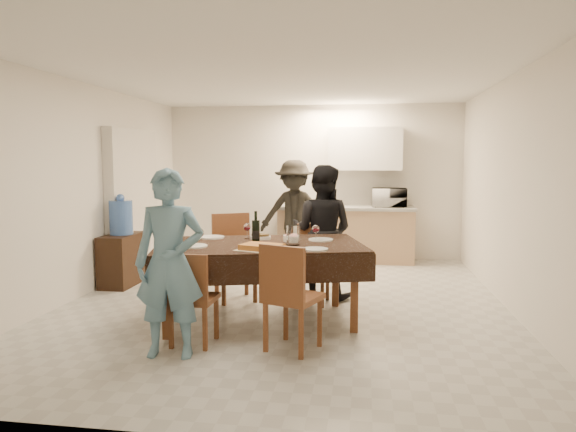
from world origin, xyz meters
name	(u,v)px	position (x,y,z in m)	size (l,w,h in m)	color
floor	(285,302)	(0.00, 0.00, 0.00)	(5.00, 6.00, 0.02)	#B6B7B1
ceiling	(285,75)	(0.00, 0.00, 2.60)	(5.00, 6.00, 0.02)	white
wall_back	(312,182)	(0.00, 3.00, 1.30)	(5.00, 0.02, 2.60)	silver
wall_front	(204,221)	(0.00, -3.00, 1.30)	(5.00, 0.02, 2.60)	silver
wall_left	(82,190)	(-2.50, 0.00, 1.30)	(0.02, 6.00, 2.60)	silver
wall_right	(515,193)	(2.50, 0.00, 1.30)	(0.02, 6.00, 2.60)	silver
stub_partition	(133,203)	(-2.42, 1.20, 1.05)	(0.15, 1.40, 2.10)	silver
kitchen_base_cabinet	(346,235)	(0.60, 2.68, 0.43)	(2.20, 0.60, 0.86)	#A28061
kitchen_worktop	(346,208)	(0.60, 2.68, 0.89)	(2.24, 0.64, 0.05)	#9C9C97
upper_cabinet	(365,149)	(0.90, 2.82, 1.85)	(1.20, 0.34, 0.70)	white
dining_table	(260,247)	(-0.15, -0.72, 0.77)	(2.31, 1.69, 0.81)	black
chair_near_left	(191,289)	(-0.60, -1.55, 0.52)	(0.40, 0.40, 0.46)	brown
chair_near_right	(292,287)	(0.30, -1.56, 0.58)	(0.56, 0.57, 0.51)	brown
chair_far_left	(233,250)	(-0.60, -0.07, 0.62)	(0.63, 0.65, 0.55)	brown
chair_far_right	(310,257)	(0.30, -0.06, 0.55)	(0.45, 0.45, 0.49)	brown
console	(122,260)	(-2.28, 0.54, 0.34)	(0.37, 0.74, 0.68)	black
water_jug	(121,217)	(-2.28, 0.54, 0.91)	(0.30, 0.30, 0.45)	#4777D4
wine_bottle	(256,227)	(-0.20, -0.67, 0.97)	(0.08, 0.08, 0.33)	black
water_pitcher	(293,235)	(0.20, -0.77, 0.91)	(0.13, 0.13, 0.20)	white
savoury_tart	(262,247)	(-0.05, -1.10, 0.84)	(0.44, 0.33, 0.05)	#D17F3D
salad_bowl	(291,238)	(0.15, -0.54, 0.84)	(0.17, 0.17, 0.07)	white
mushroom_dish	(260,238)	(-0.20, -0.44, 0.83)	(0.21, 0.21, 0.04)	white
wine_glass_a	(200,237)	(-0.70, -0.97, 0.90)	(0.08, 0.08, 0.18)	white
wine_glass_b	(316,233)	(0.40, -0.47, 0.89)	(0.08, 0.08, 0.17)	white
wine_glass_c	(247,231)	(-0.35, -0.42, 0.90)	(0.08, 0.08, 0.17)	white
plate_near_left	(193,246)	(-0.75, -1.02, 0.82)	(0.27, 0.27, 0.02)	white
plate_near_right	(315,249)	(0.45, -1.02, 0.82)	(0.24, 0.24, 0.01)	white
plate_far_left	(211,237)	(-0.75, -0.42, 0.82)	(0.28, 0.28, 0.02)	white
plate_far_right	(321,240)	(0.45, -0.42, 0.82)	(0.26, 0.26, 0.02)	white
microwave	(389,197)	(1.30, 2.68, 1.06)	(0.55, 0.37, 0.30)	white
person_near	(170,263)	(-0.70, -1.77, 0.79)	(0.58, 0.38, 1.59)	#5C88A6
person_far	(322,232)	(0.40, 0.33, 0.80)	(0.78, 0.61, 1.60)	black
person_kitchen	(294,213)	(-0.20, 2.23, 0.83)	(1.08, 0.62, 1.67)	black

